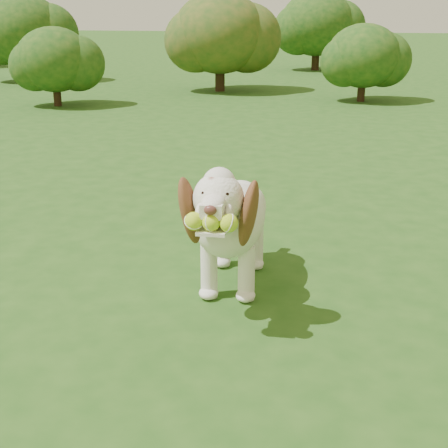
# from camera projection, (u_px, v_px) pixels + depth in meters

# --- Properties ---
(ground) EXTENTS (80.00, 80.00, 0.00)m
(ground) POSITION_uv_depth(u_px,v_px,m) (186.00, 330.00, 3.11)
(ground) COLOR #214B15
(ground) RESTS_ON ground
(dog) EXTENTS (0.44, 1.24, 0.81)m
(dog) POSITION_uv_depth(u_px,v_px,m) (231.00, 217.00, 3.44)
(dog) COLOR white
(dog) RESTS_ON ground
(shrub_a) EXTENTS (1.21, 1.21, 1.25)m
(shrub_a) POSITION_uv_depth(u_px,v_px,m) (54.00, 60.00, 9.96)
(shrub_a) COLOR #382314
(shrub_a) RESTS_ON ground
(shrub_e) EXTENTS (1.76, 1.76, 1.83)m
(shrub_e) POSITION_uv_depth(u_px,v_px,m) (22.00, 30.00, 13.19)
(shrub_e) COLOR #382314
(shrub_e) RESTS_ON ground
(shrub_b) EXTENTS (1.76, 1.76, 1.82)m
(shrub_b) POSITION_uv_depth(u_px,v_px,m) (220.00, 33.00, 11.63)
(shrub_b) COLOR #382314
(shrub_b) RESTS_ON ground
(shrub_c) EXTENTS (1.24, 1.24, 1.29)m
(shrub_c) POSITION_uv_depth(u_px,v_px,m) (364.00, 56.00, 10.44)
(shrub_c) COLOR #382314
(shrub_c) RESTS_ON ground
(shrub_i) EXTENTS (1.87, 1.87, 1.94)m
(shrub_i) POSITION_uv_depth(u_px,v_px,m) (317.00, 24.00, 15.63)
(shrub_i) COLOR #382314
(shrub_i) RESTS_ON ground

